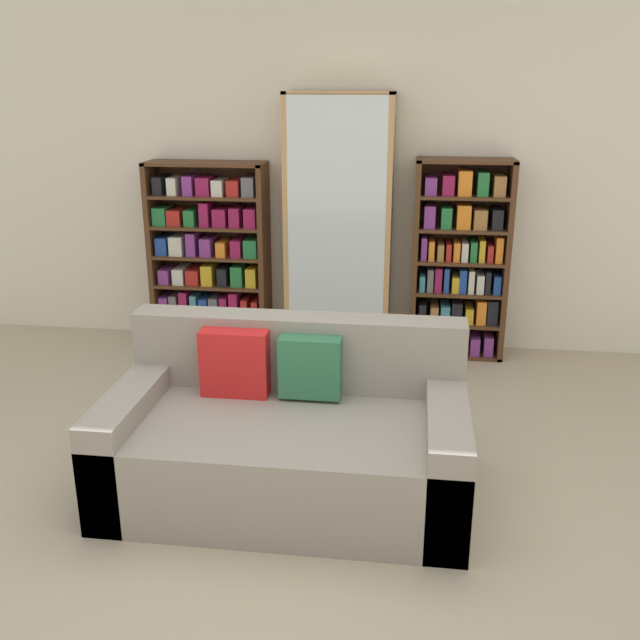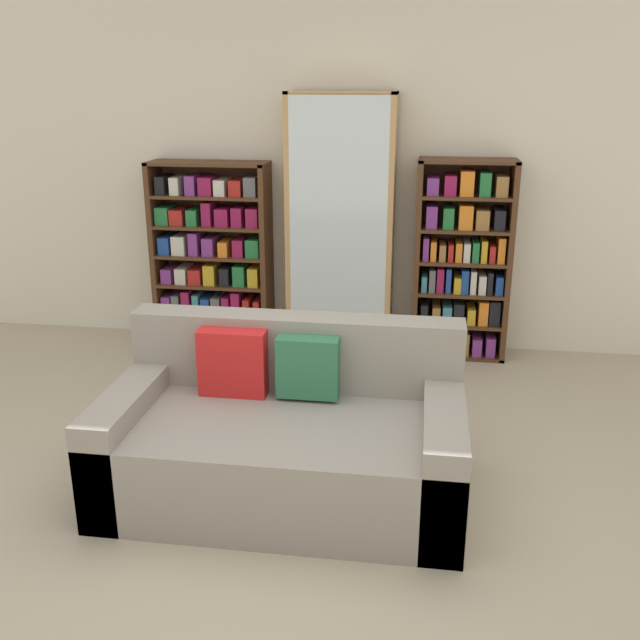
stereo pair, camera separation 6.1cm
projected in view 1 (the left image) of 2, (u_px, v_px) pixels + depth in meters
ground_plane at (275, 540)px, 3.33m from camera, size 16.00×16.00×0.00m
wall_back at (340, 175)px, 5.50m from camera, size 6.70×0.06×2.70m
couch at (288, 439)px, 3.66m from camera, size 1.79×0.98×0.85m
bookshelf_left at (210, 258)px, 5.65m from camera, size 0.93×0.32×1.45m
display_cabinet at (339, 228)px, 5.41m from camera, size 0.80×0.36×1.97m
bookshelf_right at (460, 263)px, 5.39m from camera, size 0.71×0.32×1.50m
wine_bottle at (387, 373)px, 4.86m from camera, size 0.08×0.08×0.36m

